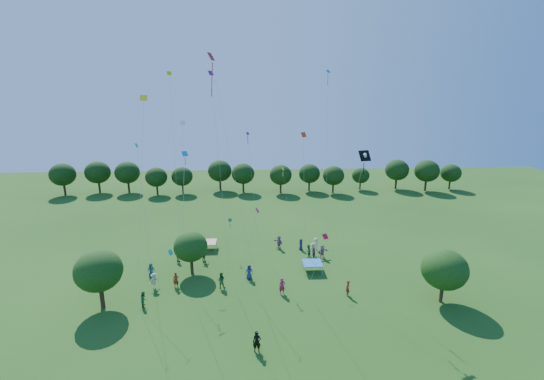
{
  "coord_description": "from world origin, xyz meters",
  "views": [
    {
      "loc": [
        -2.09,
        -20.98,
        20.01
      ],
      "look_at": [
        0.0,
        14.0,
        11.0
      ],
      "focal_mm": 24.0,
      "sensor_mm": 36.0,
      "label": 1
    }
  ],
  "objects": [
    {
      "name": "man_in_black",
      "position": [
        -1.8,
        4.24,
        0.92
      ],
      "size": [
        0.71,
        0.48,
        1.84
      ],
      "primitive_type": "imported",
      "rotation": [
        0.0,
        0.0,
        -0.06
      ],
      "color": "black",
      "rests_on": "ground"
    },
    {
      "name": "crowd_person_3",
      "position": [
        5.83,
        22.33,
        0.85
      ],
      "size": [
        1.2,
        0.77,
        1.7
      ],
      "primitive_type": "imported",
      "rotation": [
        0.0,
        0.0,
        3.41
      ],
      "color": "#B3A38F",
      "rests_on": "ground"
    },
    {
      "name": "tent_red_stripe",
      "position": [
        -7.98,
        25.04,
        1.04
      ],
      "size": [
        2.2,
        2.2,
        1.1
      ],
      "color": "red",
      "rests_on": "ground"
    },
    {
      "name": "small_kite_3",
      "position": [
        -4.4,
        23.49,
        4.12
      ],
      "size": [
        3.78,
        1.01,
        3.57
      ],
      "color": "#157841"
    },
    {
      "name": "small_kite_6",
      "position": [
        -10.48,
        24.75,
        13.73
      ],
      "size": [
        0.68,
        3.64,
        15.79
      ],
      "color": "white"
    },
    {
      "name": "crowd_person_0",
      "position": [
        4.5,
        24.13,
        0.78
      ],
      "size": [
        0.54,
        0.83,
        1.56
      ],
      "primitive_type": "imported",
      "rotation": [
        0.0,
        0.0,
        4.55
      ],
      "color": "navy",
      "rests_on": "ground"
    },
    {
      "name": "crowd_person_9",
      "position": [
        -12.58,
        14.92,
        0.9
      ],
      "size": [
        1.1,
        1.27,
        1.8
      ],
      "primitive_type": "imported",
      "rotation": [
        0.0,
        0.0,
        0.97
      ],
      "color": "#BCBB96",
      "rests_on": "ground"
    },
    {
      "name": "small_kite_12",
      "position": [
        -9.45,
        18.95,
        11.95
      ],
      "size": [
        1.33,
        1.96,
        12.9
      ],
      "color": "#158BD7"
    },
    {
      "name": "small_kite_13",
      "position": [
        -5.2,
        13.65,
        15.67
      ],
      "size": [
        1.15,
        3.45,
        20.93
      ],
      "color": "#85166E"
    },
    {
      "name": "small_kite_2",
      "position": [
        -12.07,
        13.31,
        16.09
      ],
      "size": [
        2.33,
        1.22,
        18.87
      ],
      "color": "yellow"
    },
    {
      "name": "near_tree_east",
      "position": [
        16.81,
        10.57,
        3.55
      ],
      "size": [
        4.43,
        4.43,
        5.55
      ],
      "color": "#422B19",
      "rests_on": "ground"
    },
    {
      "name": "small_kite_9",
      "position": [
        2.57,
        9.77,
        12.44
      ],
      "size": [
        1.42,
        4.9,
        15.93
      ],
      "color": "#F83B0D"
    },
    {
      "name": "crowd_person_11",
      "position": [
        6.88,
        21.44,
        0.89
      ],
      "size": [
        1.76,
        1.15,
        1.78
      ],
      "primitive_type": "imported",
      "rotation": [
        0.0,
        0.0,
        0.37
      ],
      "color": "#A25F8B",
      "rests_on": "ground"
    },
    {
      "name": "crowd_person_8",
      "position": [
        5.11,
        21.79,
        0.83
      ],
      "size": [
        0.89,
        0.91,
        1.67
      ],
      "primitive_type": "imported",
      "rotation": [
        0.0,
        0.0,
        3.97
      ],
      "color": "#2A6238",
      "rests_on": "ground"
    },
    {
      "name": "near_tree_west",
      "position": [
        -16.74,
        11.58,
        3.91
      ],
      "size": [
        4.45,
        4.45,
        5.93
      ],
      "color": "#422B19",
      "rests_on": "ground"
    },
    {
      "name": "crowd_person_1",
      "position": [
        0.99,
        12.99,
        0.9
      ],
      "size": [
        0.74,
        0.54,
        1.8
      ],
      "primitive_type": "imported",
      "rotation": [
        0.0,
        0.0,
        6.45
      ],
      "color": "#9E1C48",
      "rests_on": "ground"
    },
    {
      "name": "crowd_person_12",
      "position": [
        -13.61,
        17.61,
        0.84
      ],
      "size": [
        0.84,
        0.48,
        1.67
      ],
      "primitive_type": "imported",
      "rotation": [
        0.0,
        0.0,
        3.18
      ],
      "color": "navy",
      "rests_on": "ground"
    },
    {
      "name": "small_kite_8",
      "position": [
        5.65,
        14.96,
        5.1
      ],
      "size": [
        2.21,
        2.36,
        4.41
      ],
      "color": "red"
    },
    {
      "name": "treeline",
      "position": [
        -1.73,
        55.43,
        4.09
      ],
      "size": [
        88.01,
        8.77,
        6.77
      ],
      "color": "#422B19",
      "rests_on": "ground"
    },
    {
      "name": "small_kite_5",
      "position": [
        -2.1,
        24.01,
        11.67
      ],
      "size": [
        1.33,
        0.72,
        14.51
      ],
      "color": "#95188D"
    },
    {
      "name": "pirate_kite",
      "position": [
        8.95,
        13.4,
        14.18
      ],
      "size": [
        3.35,
        0.9,
        13.64
      ],
      "color": "black"
    },
    {
      "name": "small_kite_4",
      "position": [
        7.1,
        22.28,
        16.66
      ],
      "size": [
        0.63,
        1.05,
        21.72
      ],
      "color": "#1480CA"
    },
    {
      "name": "small_kite_10",
      "position": [
        2.36,
        25.41,
        8.98
      ],
      "size": [
        1.37,
        3.84,
        9.7
      ],
      "color": "#FFFB16"
    },
    {
      "name": "small_kite_0",
      "position": [
        -1.86,
        12.66,
        7.94
      ],
      "size": [
        1.89,
        4.66,
        8.52
      ],
      "color": "#EC0D3E"
    },
    {
      "name": "small_kite_7",
      "position": [
        -9.92,
        9.8,
        5.79
      ],
      "size": [
        4.32,
        3.19,
        5.54
      ],
      "color": "#0BAD9C"
    },
    {
      "name": "crowd_person_2",
      "position": [
        -12.77,
        11.62,
        0.78
      ],
      "size": [
        0.45,
        0.79,
        1.57
      ],
      "primitive_type": "imported",
      "rotation": [
        0.0,
        0.0,
        1.62
      ],
      "color": "#275C2A",
      "rests_on": "ground"
    },
    {
      "name": "crowd_person_7",
      "position": [
        7.72,
        12.27,
        0.84
      ],
      "size": [
        0.43,
        0.65,
        1.69
      ],
      "primitive_type": "imported",
      "rotation": [
        0.0,
        0.0,
        4.67
      ],
      "color": "maroon",
      "rests_on": "ground"
    },
    {
      "name": "crowd_person_13",
      "position": [
        -10.32,
        15.06,
        0.87
      ],
      "size": [
        0.7,
        0.49,
        1.75
      ],
      "primitive_type": "imported",
      "rotation": [
        0.0,
        0.0,
        -0.12
      ],
      "color": "maroon",
      "rests_on": "ground"
    },
    {
      "name": "crowd_person_6",
      "position": [
        -2.44,
        16.45,
        0.87
      ],
      "size": [
        0.9,
        0.55,
        1.74
      ],
      "primitive_type": "imported",
      "rotation": [
        0.0,
        0.0,
        0.11
      ],
      "color": "navy",
      "rests_on": "ground"
    },
    {
      "name": "small_kite_1",
      "position": [
        -10.12,
        17.66,
        15.66
      ],
      "size": [
        0.52,
        0.75,
        21.18
      ],
      "color": "yellow"
    },
    {
      "name": "crowd_person_15",
      "position": [
        6.51,
        24.03,
        0.84
      ],
      "size": [
        0.57,
        1.13,
        1.68
      ],
      "primitive_type": "imported",
      "rotation": [
        0.0,
        0.0,
        4.79
      ],
      "color": "#BFBB99",
      "rests_on": "ground"
    },
    {
      "name": "red_high_kite",
      "position": [
        -4.91,
        13.7,
        19.69
      ],
      "size": [
        3.97,
        1.36,
        22.53
      ],
      "color": "red"
    },
    {
      "name": "tent_blue",
      "position": [
        5.0,
        17.89,
        1.04
      ],
      "size": [
        2.2,
        2.2,
        1.1
      ],
      "color": "blue",
      "rests_on": "ground"
    },
    {
      "name": "small_kite_11",
      "position": [
        -13.44,
        16.3,
        11.44
      ],
      "size": [
        0.61,
        0.52,
        14.15
      ],
      "color": "green"
    },
    {
      "name": "crowd_person_5",
      "position": [
        1.56,
        24.72,
        0.92
      ],
      "size": [
        1.47,
        1.76,
        1.83
      ],
      "primitive_type": "imported",
      "rotation": [
        0.0,
        0.0,
        5.31
      ],
      "color": "#874F7E",
      "rests_on": "ground"
    },
    {
      "name": "crowd_person_16",
      "position": [
        -11.28,
        21.38,
        0.81
      ],
      "size": [
        1.05,
        0.79,
        1.63
      ],
      "primitive_type": "imported",
      "rotation": [
        0.0,
        0.0,
        2.72
      ],
      "color": "#413834",
      "rests_on": "ground"
    },
    {
      "name": "crowd_person_10",
      "position": [
        -8.09,
        21.16,
        0.9
      ],
      "size": [
        1.06,
        1.11,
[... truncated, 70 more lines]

